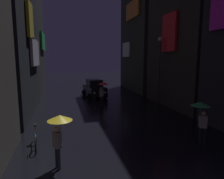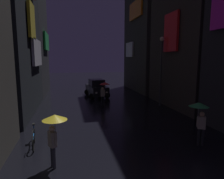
{
  "view_description": "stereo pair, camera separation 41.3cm",
  "coord_description": "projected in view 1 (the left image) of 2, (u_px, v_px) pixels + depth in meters",
  "views": [
    {
      "loc": [
        -3.29,
        -2.69,
        4.11
      ],
      "look_at": [
        0.0,
        10.42,
        2.05
      ],
      "focal_mm": 32.0,
      "sensor_mm": 36.0,
      "label": 1
    },
    {
      "loc": [
        -2.89,
        -2.79,
        4.11
      ],
      "look_at": [
        0.0,
        10.42,
        2.05
      ],
      "focal_mm": 32.0,
      "sensor_mm": 36.0,
      "label": 2
    }
  ],
  "objects": [
    {
      "name": "bicycle_parked_at_storefront",
      "position": [
        36.0,
        139.0,
        9.34
      ],
      "size": [
        0.27,
        1.82,
        0.96
      ],
      "color": "black",
      "rests_on": "ground"
    },
    {
      "name": "pedestrian_far_right_green",
      "position": [
        201.0,
        111.0,
        9.47
      ],
      "size": [
        0.9,
        0.9,
        2.12
      ],
      "color": "black",
      "rests_on": "ground"
    },
    {
      "name": "pedestrian_near_crossing_yellow",
      "position": [
        59.0,
        127.0,
        7.27
      ],
      "size": [
        0.9,
        0.9,
        2.12
      ],
      "color": "#2D2D38",
      "rests_on": "ground"
    },
    {
      "name": "pedestrian_midstreet_left_red",
      "position": [
        103.0,
        87.0,
        17.53
      ],
      "size": [
        0.9,
        0.9,
        2.12
      ],
      "color": "black",
      "rests_on": "ground"
    },
    {
      "name": "building_left_mid",
      "position": [
        0.0,
        28.0,
        14.18
      ],
      "size": [
        4.25,
        8.97,
        12.62
      ],
      "color": "black",
      "rests_on": "ground"
    },
    {
      "name": "car_distant",
      "position": [
        94.0,
        88.0,
        22.01
      ],
      "size": [
        2.55,
        4.29,
        1.92
      ],
      "color": "black",
      "rests_on": "ground"
    },
    {
      "name": "streetlamp_right_far",
      "position": [
        159.0,
        64.0,
        17.42
      ],
      "size": [
        0.36,
        0.36,
        6.0
      ],
      "color": "#2D2D33",
      "rests_on": "ground"
    },
    {
      "name": "building_right_far",
      "position": [
        146.0,
        3.0,
        25.61
      ],
      "size": [
        4.25,
        8.87,
        22.44
      ],
      "color": "#33302D",
      "rests_on": "ground"
    }
  ]
}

